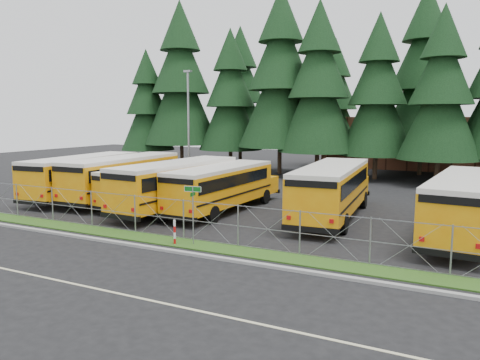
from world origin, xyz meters
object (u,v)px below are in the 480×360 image
Objects in this scene: bus_0 at (87,177)px; bus_4 at (224,189)px; bus_1 at (127,178)px; bus_3 at (181,186)px; bus_2 at (159,186)px; striped_bollard at (175,232)px; bus_6 at (333,192)px; light_standard at (189,122)px; street_sign at (193,203)px; bus_east at (466,207)px.

bus_0 is 11.50m from bus_4.
bus_3 is at bearing -15.16° from bus_1.
striped_bollard is (6.67, -7.78, -0.73)m from bus_2.
bus_6 is (15.07, 0.54, 0.02)m from bus_1.
light_standard reaches higher than bus_6.
bus_3 is at bearing 127.67° from street_sign.
bus_4 is at bearing -4.31° from bus_0.
light_standard is (-11.02, 18.33, 4.90)m from striped_bollard.
bus_east is (13.87, -0.58, 0.11)m from bus_4.
bus_4 is at bearing -177.77° from bus_east.
bus_4 is 3.98× the size of street_sign.
bus_0 is at bearing -174.02° from bus_2.
bus_3 is 10.05× the size of striped_bollard.
striped_bollard is at bearing -55.06° from bus_3.
bus_0 is 1.18× the size of light_standard.
bus_0 is 0.99× the size of bus_1.
striped_bollard is at bearing -58.99° from light_standard.
bus_6 is at bearing -1.50° from bus_0.
striped_bollard is at bearing -42.95° from bus_2.
bus_0 is 1.07× the size of bus_4.
bus_4 is at bearing 108.32° from street_sign.
bus_3 is (8.82, -0.74, 0.01)m from bus_0.
bus_0 is 15.39m from striped_bollard.
bus_4 reaches higher than street_sign.
light_standard is at bearing 133.91° from bus_4.
bus_4 is at bearing -47.96° from light_standard.
bus_east is (18.83, -0.35, 0.24)m from bus_2.
bus_1 is (3.20, 0.64, 0.02)m from bus_0.
bus_3 is 0.98× the size of bus_6.
bus_1 reaches higher than bus_east.
bus_0 is 0.99× the size of bus_3.
street_sign is at bearing 21.28° from striped_bollard.
light_standard is (-1.00, 9.86, 3.92)m from bus_1.
bus_3 reaches higher than street_sign.
striped_bollard is (4.39, -7.09, -0.98)m from bus_3.
light_standard reaches higher than bus_1.
bus_0 is 0.98× the size of bus_6.
bus_2 is 12.15m from light_standard.
bus_0 is 18.30m from bus_6.
bus_2 is 18.83m from bus_east.
light_standard is (-6.62, 11.24, 3.92)m from bus_3.
striped_bollard is 0.12× the size of light_standard.
striped_bollard is (-0.83, -0.32, -1.43)m from street_sign.
street_sign is at bearing -38.26° from bus_1.
bus_6 reaches higher than bus_0.
street_sign is 1.69m from striped_bollard.
bus_east is at bearing -4.03° from bus_1.
bus_4 reaches higher than striped_bollard.
light_standard is (-16.07, 9.31, 3.90)m from bus_6.
street_sign reaches higher than bus_2.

